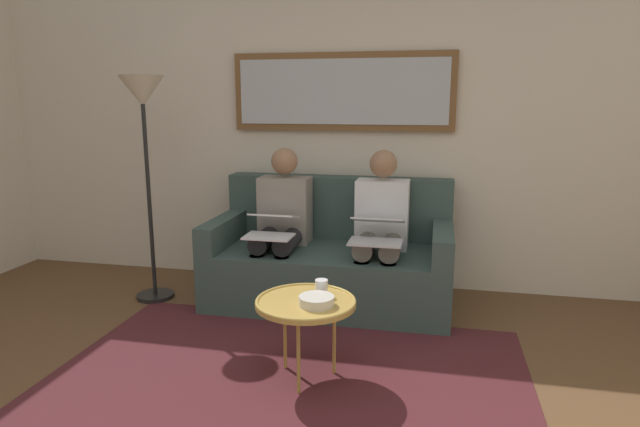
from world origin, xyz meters
The scene contains 12 objects.
wall_rear centered at (0.00, -2.60, 1.30)m, with size 6.00×0.12×2.60m, color beige.
area_rug centered at (0.00, -0.85, 0.00)m, with size 2.60×1.80×0.01m, color #4C1E23.
couch centered at (0.00, -2.12, 0.31)m, with size 1.76×0.90×0.90m.
framed_mirror centered at (0.00, -2.51, 1.55)m, with size 1.74×0.05×0.60m.
coffee_table centered at (-0.10, -0.90, 0.43)m, with size 0.54×0.54×0.46m.
cup centered at (-0.16, -1.00, 0.49)m, with size 0.07×0.07×0.09m, color silver.
bowl centered at (-0.17, -0.85, 0.47)m, with size 0.18×0.18×0.05m, color beige.
person_left centered at (-0.37, -2.05, 0.61)m, with size 0.38×0.58×1.14m.
laptop_silver centered at (-0.37, -1.81, 0.63)m, with size 0.35×0.38×0.16m.
person_right centered at (0.37, -2.05, 0.61)m, with size 0.38×0.58×1.14m.
laptop_white centered at (0.37, -1.81, 0.63)m, with size 0.33×0.36×0.15m.
standing_lamp centered at (1.33, -1.85, 1.37)m, with size 0.32×0.32×1.66m.
Camera 1 is at (-0.74, 1.73, 1.49)m, focal length 30.36 mm.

